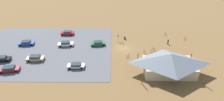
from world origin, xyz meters
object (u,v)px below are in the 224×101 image
at_px(trash_bin, 125,38).
at_px(car_white_far_end, 66,44).
at_px(bicycle_black_lone_east, 154,49).
at_px(bicycle_yellow_yard_center, 123,43).
at_px(bicycle_silver_near_porch, 128,56).
at_px(car_red_mid_lot, 67,33).
at_px(car_maroon_end_stall, 9,69).
at_px(car_blue_second_row, 26,43).
at_px(bicycle_red_yard_left, 145,52).
at_px(car_tan_front_row, 35,58).
at_px(bike_pavilion, 170,62).
at_px(car_black_near_entry, 1,59).
at_px(bicycle_green_back_row, 153,52).
at_px(lot_sign, 118,37).
at_px(car_green_by_curb, 98,43).
at_px(bicycle_purple_mid_cluster, 166,34).
at_px(bicycle_orange_edge_north, 185,39).
at_px(visitor_near_lot, 168,41).
at_px(car_silver_aisle_side, 76,65).

height_order(trash_bin, car_white_far_end, car_white_far_end).
bearing_deg(car_white_far_end, bicycle_black_lone_east, 174.71).
relative_size(bicycle_yellow_yard_center, bicycle_black_lone_east, 1.00).
bearing_deg(bicycle_black_lone_east, trash_bin, -41.21).
bearing_deg(bicycle_silver_near_porch, car_red_mid_lot, -35.01).
height_order(bicycle_black_lone_east, car_maroon_end_stall, car_maroon_end_stall).
bearing_deg(bicycle_silver_near_porch, car_blue_second_row, -12.10).
height_order(bicycle_red_yard_left, car_white_far_end, car_white_far_end).
height_order(car_tan_front_row, car_blue_second_row, car_tan_front_row).
xyz_separation_m(bike_pavilion, car_black_near_entry, (42.89, -4.28, -2.20)).
xyz_separation_m(bicycle_green_back_row, car_black_near_entry, (40.92, 4.30, 0.34)).
xyz_separation_m(bicycle_silver_near_porch, car_maroon_end_stall, (29.29, 6.58, 0.37)).
xyz_separation_m(lot_sign, car_black_near_entry, (31.08, 11.43, -0.68)).
relative_size(bicycle_silver_near_porch, car_green_by_curb, 0.32).
bearing_deg(bicycle_purple_mid_cluster, car_black_near_entry, 18.64).
height_order(bicycle_orange_edge_north, car_white_far_end, car_white_far_end).
bearing_deg(bicycle_yellow_yard_center, bicycle_silver_near_porch, 98.56).
xyz_separation_m(bike_pavilion, car_green_by_curb, (17.98, -13.11, -2.22)).
xyz_separation_m(bicycle_purple_mid_cluster, car_green_by_curb, (22.44, 7.13, 0.33)).
distance_m(bicycle_black_lone_east, bicycle_red_yard_left, 3.25).
bearing_deg(bike_pavilion, car_green_by_curb, -36.10).
xyz_separation_m(trash_bin, car_blue_second_row, (30.36, 4.19, 0.27)).
height_order(bicycle_red_yard_left, car_red_mid_lot, car_red_mid_lot).
relative_size(lot_sign, car_red_mid_lot, 0.50).
xyz_separation_m(bicycle_yellow_yard_center, car_green_by_curb, (7.57, 0.65, 0.36)).
height_order(car_red_mid_lot, car_green_by_curb, car_red_mid_lot).
height_order(bicycle_purple_mid_cluster, visitor_near_lot, visitor_near_lot).
relative_size(lot_sign, car_blue_second_row, 0.47).
distance_m(bicycle_red_yard_left, car_silver_aisle_side, 19.61).
bearing_deg(car_white_far_end, car_tan_front_row, 51.53).
bearing_deg(bicycle_orange_edge_north, bicycle_green_back_row, 35.47).
xyz_separation_m(car_red_mid_lot, car_black_near_entry, (13.97, 15.97, -0.00)).
relative_size(trash_bin, visitor_near_lot, 0.54).
relative_size(bicycle_red_yard_left, car_green_by_curb, 0.37).
height_order(car_tan_front_row, visitor_near_lot, visitor_near_lot).
bearing_deg(trash_bin, bicycle_green_back_row, 131.18).
xyz_separation_m(car_black_near_entry, car_white_far_end, (-15.15, -8.35, 0.02)).
height_order(bicycle_yellow_yard_center, car_green_by_curb, car_green_by_curb).
bearing_deg(bicycle_black_lone_east, bicycle_red_yard_left, 30.33).
xyz_separation_m(trash_bin, bicycle_yellow_yard_center, (0.85, 3.50, -0.10)).
height_order(car_silver_aisle_side, car_maroon_end_stall, car_maroon_end_stall).
relative_size(trash_bin, bicycle_orange_edge_north, 0.72).
bearing_deg(car_blue_second_row, bicycle_black_lone_east, 175.73).
bearing_deg(car_red_mid_lot, car_blue_second_row, 33.11).
distance_m(bicycle_red_yard_left, visitor_near_lot, 9.72).
bearing_deg(bicycle_silver_near_porch, visitor_near_lot, -149.48).
distance_m(bicycle_orange_edge_north, bicycle_black_lone_east, 13.29).
height_order(car_red_mid_lot, car_maroon_end_stall, car_maroon_end_stall).
bearing_deg(bicycle_orange_edge_north, bicycle_purple_mid_cluster, -30.56).
xyz_separation_m(trash_bin, visitor_near_lot, (-13.19, 3.11, 0.43)).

